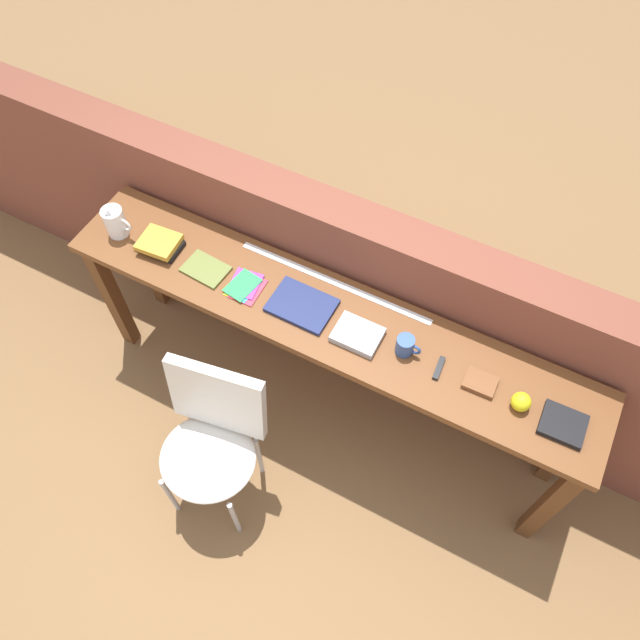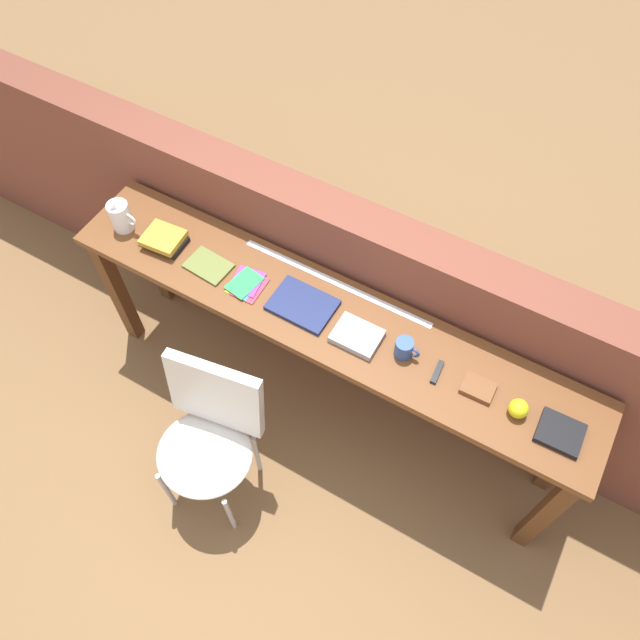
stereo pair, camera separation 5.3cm
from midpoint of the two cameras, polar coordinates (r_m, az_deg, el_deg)
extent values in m
plane|color=brown|center=(3.38, -1.68, -11.44)|extent=(40.00, 40.00, 0.00)
cube|color=brown|center=(3.13, 4.04, 2.07)|extent=(6.00, 0.20, 1.17)
cube|color=brown|center=(2.73, 1.08, 0.30)|extent=(2.50, 0.44, 0.04)
cube|color=#5B341A|center=(3.51, -17.62, 2.55)|extent=(0.07, 0.07, 0.84)
cube|color=#5B341A|center=(3.00, 20.41, -16.19)|extent=(0.07, 0.07, 0.84)
cube|color=#5B341A|center=(3.63, -14.49, 6.17)|extent=(0.07, 0.07, 0.84)
cube|color=#5B341A|center=(3.14, 22.20, -11.08)|extent=(0.07, 0.07, 0.84)
ellipsoid|color=silver|center=(2.92, -9.97, -11.95)|extent=(0.50, 0.49, 0.08)
cube|color=silver|center=(2.76, -9.00, -6.76)|extent=(0.45, 0.18, 0.40)
cylinder|color=#B2B2B7|center=(3.16, -13.33, -14.91)|extent=(0.02, 0.02, 0.41)
cylinder|color=#B2B2B7|center=(3.08, -7.73, -17.21)|extent=(0.02, 0.02, 0.41)
cylinder|color=#B2B2B7|center=(3.24, -10.75, -10.05)|extent=(0.02, 0.02, 0.41)
cylinder|color=#B2B2B7|center=(3.15, -5.31, -12.11)|extent=(0.02, 0.02, 0.41)
cylinder|color=white|center=(3.09, -17.28, 9.04)|extent=(0.10, 0.10, 0.15)
cone|color=white|center=(3.02, -18.06, 9.74)|extent=(0.04, 0.03, 0.04)
torus|color=white|center=(3.05, -16.51, 8.80)|extent=(0.07, 0.01, 0.07)
cube|color=black|center=(3.02, -13.60, 7.06)|extent=(0.21, 0.14, 0.03)
cube|color=gold|center=(2.99, -13.65, 7.31)|extent=(0.19, 0.17, 0.03)
cube|color=olive|center=(2.90, -9.64, 4.90)|extent=(0.21, 0.16, 0.01)
cube|color=yellow|center=(2.82, -6.42, 3.23)|extent=(0.13, 0.15, 0.00)
cube|color=#E5334C|center=(2.80, -5.90, 3.05)|extent=(0.13, 0.16, 0.00)
cube|color=#3399D8|center=(2.81, -6.32, 3.22)|extent=(0.12, 0.15, 0.00)
cube|color=purple|center=(2.81, -6.17, 3.54)|extent=(0.15, 0.16, 0.00)
cube|color=green|center=(2.81, -6.39, 3.39)|extent=(0.13, 0.17, 0.00)
cube|color=navy|center=(2.73, -1.04, 1.39)|extent=(0.28, 0.21, 0.02)
cube|color=#9E9EA3|center=(2.64, 3.98, -1.47)|extent=(0.20, 0.16, 0.03)
cylinder|color=#2D4C8C|center=(2.60, 8.25, -2.56)|extent=(0.08, 0.08, 0.09)
torus|color=#2D4C8C|center=(2.59, 9.13, -2.97)|extent=(0.06, 0.01, 0.06)
cube|color=black|center=(2.61, 11.24, -4.69)|extent=(0.03, 0.11, 0.02)
cube|color=brown|center=(2.60, 14.84, -6.03)|extent=(0.13, 0.10, 0.02)
sphere|color=yellow|center=(2.58, 18.26, -7.71)|extent=(0.08, 0.08, 0.08)
cube|color=black|center=(2.62, 21.66, -9.57)|extent=(0.18, 0.16, 0.03)
cube|color=silver|center=(2.81, 2.01, 3.44)|extent=(0.94, 0.03, 0.00)
camera|label=1|loc=(0.03, -89.43, 0.89)|focal=35.00mm
camera|label=2|loc=(0.03, 90.57, -0.89)|focal=35.00mm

